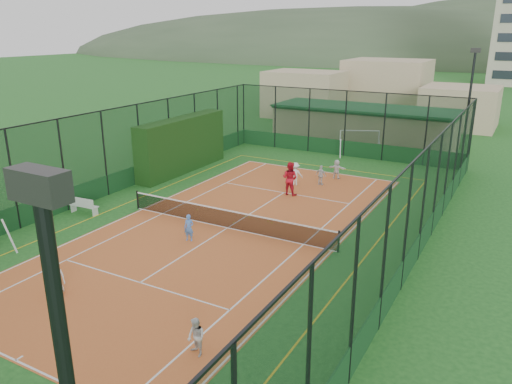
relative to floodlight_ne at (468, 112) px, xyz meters
The scene contains 18 objects.
ground 19.15m from the floodlight_ne, 117.39° to the right, with size 300.00×300.00×0.00m, color #1D551F.
court_slab 19.14m from the floodlight_ne, 117.39° to the right, with size 11.17×23.97×0.01m, color #BB5729.
tennis_net 19.04m from the floodlight_ne, 117.39° to the right, with size 11.67×0.12×1.06m, color black, non-canonical shape.
perimeter_fence 18.77m from the floodlight_ne, 117.39° to the right, with size 18.12×34.12×5.00m, color black, non-canonical shape.
floodlight_ne is the anchor object (origin of this frame).
clubhouse 10.47m from the floodlight_ne, 147.88° to the left, with size 15.20×7.20×3.15m, color tan, non-canonical shape.
distant_hills 133.74m from the floodlight_ne, 93.69° to the left, with size 200.00×60.00×24.00m, color #384C33, non-canonical shape.
hedge_left 19.35m from the floodlight_ne, 151.57° to the right, with size 1.27×8.44×3.69m, color black.
white_bench 25.03m from the floodlight_ne, 131.47° to the right, with size 1.71×0.47×0.96m, color white, non-canonical shape.
futsal_goal_far 8.29m from the floodlight_ne, behind, with size 3.03×0.88×1.95m, color white, non-canonical shape.
child_near_left 27.58m from the floodlight_ne, 112.94° to the right, with size 0.71×0.46×1.45m, color silver.
child_near_mid 21.24m from the floodlight_ne, 116.50° to the right, with size 0.46×0.30×1.27m, color #4A7ED3.
child_near_right 26.18m from the floodlight_ne, 98.94° to the right, with size 0.60×0.47×1.23m, color silver.
child_far_left 12.57m from the floodlight_ne, 135.76° to the right, with size 0.94×0.54×1.46m, color white.
child_far_right 11.10m from the floodlight_ne, 133.52° to the right, with size 0.74×0.31×1.27m, color silver.
child_far_back 9.66m from the floodlight_ne, 139.96° to the right, with size 1.18×0.38×1.28m, color white.
coach 13.53m from the floodlight_ne, 128.36° to the right, with size 0.97×0.76×2.00m, color red.
tennis_balls 18.01m from the floodlight_ne, 120.85° to the right, with size 4.93×1.31×0.07m.
Camera 1 is at (12.37, -19.38, 9.44)m, focal length 35.00 mm.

